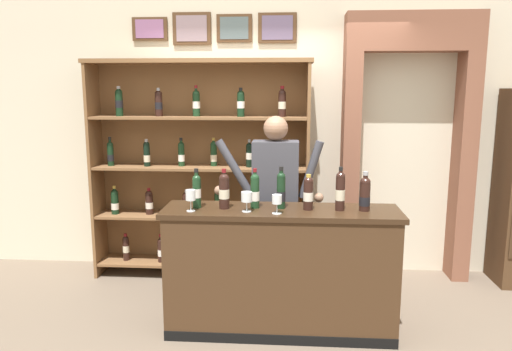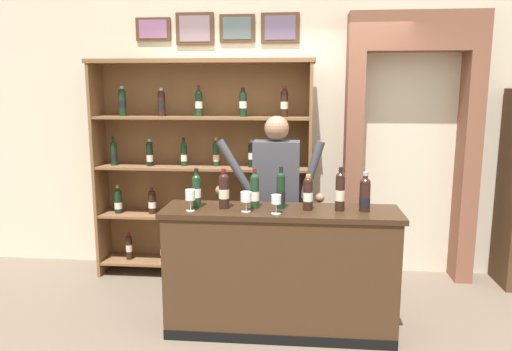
{
  "view_description": "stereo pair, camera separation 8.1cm",
  "coord_description": "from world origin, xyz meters",
  "px_view_note": "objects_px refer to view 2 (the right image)",
  "views": [
    {
      "loc": [
        0.18,
        -3.62,
        1.91
      ],
      "look_at": [
        -0.09,
        0.1,
        1.23
      ],
      "focal_mm": 34.27,
      "sensor_mm": 36.0,
      "label": 1
    },
    {
      "loc": [
        0.26,
        -3.62,
        1.91
      ],
      "look_at": [
        -0.09,
        0.1,
        1.23
      ],
      "focal_mm": 34.27,
      "sensor_mm": 36.0,
      "label": 2
    }
  ],
  "objects_px": {
    "tasting_counter": "(280,271)",
    "wine_glass_center": "(246,197)",
    "tasting_bottle_riserva": "(224,190)",
    "shopkeeper": "(276,191)",
    "tasting_bottle_vin_santo": "(255,191)",
    "tasting_bottle_prosecco": "(365,194)",
    "tasting_bottle_grappa": "(197,190)",
    "tasting_bottle_super_tuscan": "(308,193)",
    "tasting_bottle_chianti": "(281,190)",
    "wine_shelf": "(203,164)",
    "wine_glass_left": "(276,201)",
    "tasting_bottle_bianco": "(340,191)",
    "wine_glass_right": "(190,196)"
  },
  "relations": [
    {
      "from": "tasting_bottle_grappa",
      "to": "tasting_bottle_bianco",
      "type": "bearing_deg",
      "value": -0.03
    },
    {
      "from": "tasting_bottle_prosecco",
      "to": "wine_glass_left",
      "type": "height_order",
      "value": "tasting_bottle_prosecco"
    },
    {
      "from": "wine_glass_center",
      "to": "wine_glass_left",
      "type": "relative_size",
      "value": 1.06
    },
    {
      "from": "wine_glass_left",
      "to": "wine_glass_right",
      "type": "bearing_deg",
      "value": 177.46
    },
    {
      "from": "tasting_counter",
      "to": "wine_glass_center",
      "type": "xyz_separation_m",
      "value": [
        -0.25,
        -0.09,
        0.61
      ]
    },
    {
      "from": "tasting_bottle_grappa",
      "to": "tasting_bottle_super_tuscan",
      "type": "bearing_deg",
      "value": 0.3
    },
    {
      "from": "wine_shelf",
      "to": "wine_glass_center",
      "type": "height_order",
      "value": "wine_shelf"
    },
    {
      "from": "tasting_bottle_grappa",
      "to": "tasting_bottle_riserva",
      "type": "xyz_separation_m",
      "value": [
        0.21,
        -0.01,
        0.0
      ]
    },
    {
      "from": "tasting_counter",
      "to": "tasting_bottle_riserva",
      "type": "height_order",
      "value": "tasting_bottle_riserva"
    },
    {
      "from": "tasting_counter",
      "to": "shopkeeper",
      "type": "distance_m",
      "value": 0.73
    },
    {
      "from": "tasting_bottle_chianti",
      "to": "tasting_bottle_super_tuscan",
      "type": "bearing_deg",
      "value": -7.54
    },
    {
      "from": "wine_shelf",
      "to": "shopkeeper",
      "type": "bearing_deg",
      "value": -41.21
    },
    {
      "from": "tasting_counter",
      "to": "tasting_bottle_prosecco",
      "type": "height_order",
      "value": "tasting_bottle_prosecco"
    },
    {
      "from": "tasting_bottle_super_tuscan",
      "to": "wine_glass_left",
      "type": "height_order",
      "value": "tasting_bottle_super_tuscan"
    },
    {
      "from": "tasting_bottle_super_tuscan",
      "to": "wine_glass_center",
      "type": "xyz_separation_m",
      "value": [
        -0.46,
        -0.1,
        -0.02
      ]
    },
    {
      "from": "wine_shelf",
      "to": "wine_glass_right",
      "type": "height_order",
      "value": "wine_shelf"
    },
    {
      "from": "tasting_bottle_chianti",
      "to": "tasting_bottle_prosecco",
      "type": "bearing_deg",
      "value": -2.82
    },
    {
      "from": "tasting_bottle_vin_santo",
      "to": "tasting_bottle_super_tuscan",
      "type": "relative_size",
      "value": 1.13
    },
    {
      "from": "tasting_bottle_vin_santo",
      "to": "wine_glass_center",
      "type": "distance_m",
      "value": 0.14
    },
    {
      "from": "tasting_counter",
      "to": "tasting_bottle_grappa",
      "type": "height_order",
      "value": "tasting_bottle_grappa"
    },
    {
      "from": "tasting_bottle_riserva",
      "to": "tasting_counter",
      "type": "bearing_deg",
      "value": 0.58
    },
    {
      "from": "tasting_counter",
      "to": "shopkeeper",
      "type": "relative_size",
      "value": 1.08
    },
    {
      "from": "tasting_bottle_vin_santo",
      "to": "wine_glass_center",
      "type": "height_order",
      "value": "tasting_bottle_vin_santo"
    },
    {
      "from": "shopkeeper",
      "to": "wine_glass_center",
      "type": "relative_size",
      "value": 11.02
    },
    {
      "from": "shopkeeper",
      "to": "tasting_bottle_super_tuscan",
      "type": "xyz_separation_m",
      "value": [
        0.27,
        -0.48,
        0.09
      ]
    },
    {
      "from": "wine_glass_left",
      "to": "wine_glass_right",
      "type": "xyz_separation_m",
      "value": [
        -0.65,
        0.03,
        0.01
      ]
    },
    {
      "from": "wine_glass_right",
      "to": "tasting_bottle_grappa",
      "type": "bearing_deg",
      "value": 77.29
    },
    {
      "from": "tasting_bottle_grappa",
      "to": "wine_glass_center",
      "type": "relative_size",
      "value": 2.01
    },
    {
      "from": "tasting_bottle_super_tuscan",
      "to": "wine_glass_left",
      "type": "xyz_separation_m",
      "value": [
        -0.23,
        -0.14,
        -0.03
      ]
    },
    {
      "from": "tasting_bottle_bianco",
      "to": "wine_glass_right",
      "type": "bearing_deg",
      "value": -174.34
    },
    {
      "from": "wine_shelf",
      "to": "tasting_bottle_chianti",
      "type": "distance_m",
      "value": 1.39
    },
    {
      "from": "tasting_counter",
      "to": "tasting_bottle_grappa",
      "type": "relative_size",
      "value": 5.93
    },
    {
      "from": "tasting_bottle_grappa",
      "to": "wine_glass_left",
      "type": "relative_size",
      "value": 2.13
    },
    {
      "from": "wine_glass_center",
      "to": "wine_glass_right",
      "type": "bearing_deg",
      "value": -177.91
    },
    {
      "from": "tasting_bottle_riserva",
      "to": "tasting_bottle_super_tuscan",
      "type": "xyz_separation_m",
      "value": [
        0.64,
        0.01,
        -0.01
      ]
    },
    {
      "from": "shopkeeper",
      "to": "tasting_bottle_grappa",
      "type": "height_order",
      "value": "shopkeeper"
    },
    {
      "from": "tasting_bottle_super_tuscan",
      "to": "wine_glass_center",
      "type": "distance_m",
      "value": 0.47
    },
    {
      "from": "shopkeeper",
      "to": "tasting_bottle_super_tuscan",
      "type": "bearing_deg",
      "value": -60.86
    },
    {
      "from": "tasting_bottle_chianti",
      "to": "shopkeeper",
      "type": "bearing_deg",
      "value": 97.68
    },
    {
      "from": "shopkeeper",
      "to": "wine_glass_right",
      "type": "distance_m",
      "value": 0.86
    },
    {
      "from": "tasting_bottle_vin_santo",
      "to": "wine_glass_right",
      "type": "bearing_deg",
      "value": -163.75
    },
    {
      "from": "tasting_bottle_grappa",
      "to": "wine_glass_left",
      "type": "bearing_deg",
      "value": -12.71
    },
    {
      "from": "tasting_bottle_chianti",
      "to": "wine_glass_right",
      "type": "bearing_deg",
      "value": -167.98
    },
    {
      "from": "tasting_bottle_vin_santo",
      "to": "tasting_bottle_grappa",
      "type": "bearing_deg",
      "value": -176.64
    },
    {
      "from": "shopkeeper",
      "to": "tasting_bottle_bianco",
      "type": "relative_size",
      "value": 5.04
    },
    {
      "from": "wine_glass_left",
      "to": "wine_shelf",
      "type": "bearing_deg",
      "value": 121.73
    },
    {
      "from": "tasting_bottle_riserva",
      "to": "tasting_bottle_chianti",
      "type": "distance_m",
      "value": 0.44
    },
    {
      "from": "wine_shelf",
      "to": "tasting_counter",
      "type": "relative_size",
      "value": 1.21
    },
    {
      "from": "tasting_bottle_grappa",
      "to": "shopkeeper",
      "type": "bearing_deg",
      "value": 39.55
    },
    {
      "from": "tasting_bottle_bianco",
      "to": "tasting_bottle_prosecco",
      "type": "bearing_deg",
      "value": 0.43
    }
  ]
}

